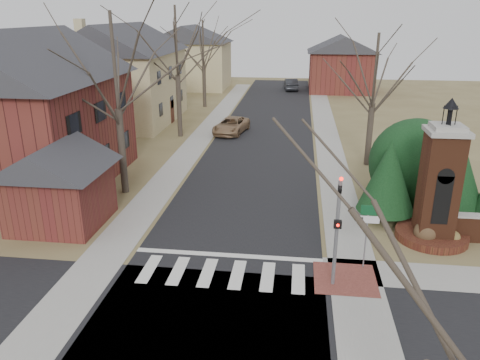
# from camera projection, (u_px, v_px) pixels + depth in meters

# --- Properties ---
(ground) EXTENTS (120.00, 120.00, 0.00)m
(ground) POSITION_uv_depth(u_px,v_px,m) (219.00, 285.00, 17.81)
(ground) COLOR brown
(ground) RESTS_ON ground
(main_street) EXTENTS (8.00, 70.00, 0.01)m
(main_street) POSITION_uv_depth(u_px,v_px,m) (264.00, 139.00, 38.35)
(main_street) COLOR black
(main_street) RESTS_ON ground
(cross_street) EXTENTS (120.00, 8.00, 0.01)m
(cross_street) POSITION_uv_depth(u_px,v_px,m) (204.00, 336.00, 15.01)
(cross_street) COLOR black
(cross_street) RESTS_ON ground
(crosswalk_zone) EXTENTS (8.00, 2.20, 0.02)m
(crosswalk_zone) POSITION_uv_depth(u_px,v_px,m) (222.00, 274.00, 18.56)
(crosswalk_zone) COLOR silver
(crosswalk_zone) RESTS_ON ground
(stop_bar) EXTENTS (8.00, 0.35, 0.02)m
(stop_bar) POSITION_uv_depth(u_px,v_px,m) (228.00, 255.00, 19.96)
(stop_bar) COLOR silver
(stop_bar) RESTS_ON ground
(sidewalk_right_main) EXTENTS (2.00, 60.00, 0.02)m
(sidewalk_right_main) POSITION_uv_depth(u_px,v_px,m) (328.00, 141.00, 37.74)
(sidewalk_right_main) COLOR gray
(sidewalk_right_main) RESTS_ON ground
(sidewalk_left) EXTENTS (2.00, 60.00, 0.02)m
(sidewalk_left) POSITION_uv_depth(u_px,v_px,m) (201.00, 137.00, 38.96)
(sidewalk_left) COLOR gray
(sidewalk_left) RESTS_ON ground
(curb_apron) EXTENTS (2.40, 2.40, 0.02)m
(curb_apron) POSITION_uv_depth(u_px,v_px,m) (345.00, 279.00, 18.18)
(curb_apron) COLOR brown
(curb_apron) RESTS_ON ground
(traffic_signal_pole) EXTENTS (0.28, 0.41, 4.50)m
(traffic_signal_pole) POSITION_uv_depth(u_px,v_px,m) (337.00, 223.00, 16.97)
(traffic_signal_pole) COLOR slate
(traffic_signal_pole) RESTS_ON ground
(sign_post) EXTENTS (0.90, 0.07, 2.75)m
(sign_post) POSITION_uv_depth(u_px,v_px,m) (367.00, 224.00, 18.35)
(sign_post) COLOR slate
(sign_post) RESTS_ON ground
(brick_gate_monument) EXTENTS (3.20, 3.20, 6.47)m
(brick_gate_monument) POSITION_uv_depth(u_px,v_px,m) (438.00, 195.00, 20.68)
(brick_gate_monument) COLOR #5A2D1A
(brick_gate_monument) RESTS_ON ground
(house_brick_left) EXTENTS (9.80, 11.80, 9.42)m
(house_brick_left) POSITION_uv_depth(u_px,v_px,m) (25.00, 106.00, 27.09)
(house_brick_left) COLOR maroon
(house_brick_left) RESTS_ON ground
(house_stucco_left) EXTENTS (9.80, 12.80, 9.28)m
(house_stucco_left) POSITION_uv_depth(u_px,v_px,m) (123.00, 72.00, 43.04)
(house_stucco_left) COLOR #CCBB88
(house_stucco_left) RESTS_ON ground
(garage_left) EXTENTS (4.80, 4.80, 4.29)m
(garage_left) POSITION_uv_depth(u_px,v_px,m) (58.00, 181.00, 22.24)
(garage_left) COLOR maroon
(garage_left) RESTS_ON ground
(house_distant_left) EXTENTS (10.80, 8.80, 8.53)m
(house_distant_left) POSITION_uv_depth(u_px,v_px,m) (190.00, 56.00, 62.59)
(house_distant_left) COLOR #CCBB88
(house_distant_left) RESTS_ON ground
(house_distant_right) EXTENTS (8.80, 8.80, 7.30)m
(house_distant_right) POSITION_uv_depth(u_px,v_px,m) (341.00, 62.00, 60.44)
(house_distant_right) COLOR maroon
(house_distant_right) RESTS_ON ground
(evergreen_near) EXTENTS (2.80, 2.80, 4.10)m
(evergreen_near) POSITION_uv_depth(u_px,v_px,m) (388.00, 176.00, 22.72)
(evergreen_near) COLOR #473D33
(evergreen_near) RESTS_ON ground
(evergreen_mid) EXTENTS (3.40, 3.40, 4.70)m
(evergreen_mid) POSITION_uv_depth(u_px,v_px,m) (453.00, 165.00, 23.35)
(evergreen_mid) COLOR #473D33
(evergreen_mid) RESTS_ON ground
(evergreen_mass) EXTENTS (4.80, 4.80, 4.80)m
(evergreen_mass) POSITION_uv_depth(u_px,v_px,m) (415.00, 160.00, 24.81)
(evergreen_mass) COLOR black
(evergreen_mass) RESTS_ON ground
(bare_tree_0) EXTENTS (8.05, 8.05, 11.15)m
(bare_tree_0) POSITION_uv_depth(u_px,v_px,m) (113.00, 55.00, 24.43)
(bare_tree_0) COLOR #473D33
(bare_tree_0) RESTS_ON ground
(bare_tree_1) EXTENTS (8.40, 8.40, 11.64)m
(bare_tree_1) POSITION_uv_depth(u_px,v_px,m) (176.00, 36.00, 36.45)
(bare_tree_1) COLOR #473D33
(bare_tree_1) RESTS_ON ground
(bare_tree_2) EXTENTS (7.35, 7.35, 10.19)m
(bare_tree_2) POSITION_uv_depth(u_px,v_px,m) (203.00, 40.00, 48.99)
(bare_tree_2) COLOR #473D33
(bare_tree_2) RESTS_ON ground
(bare_tree_3) EXTENTS (7.00, 7.00, 9.70)m
(bare_tree_3) POSITION_uv_depth(u_px,v_px,m) (376.00, 64.00, 29.60)
(bare_tree_3) COLOR #473D33
(bare_tree_3) RESTS_ON ground
(pickup_truck) EXTENTS (2.99, 5.11, 1.34)m
(pickup_truck) POSITION_uv_depth(u_px,v_px,m) (231.00, 125.00, 39.89)
(pickup_truck) COLOR #957351
(pickup_truck) RESTS_ON ground
(distant_car) EXTENTS (2.12, 4.74, 1.51)m
(distant_car) POSITION_uv_depth(u_px,v_px,m) (291.00, 84.00, 62.08)
(distant_car) COLOR #2D2F33
(distant_car) RESTS_ON ground
(dry_shrub_left) EXTENTS (1.01, 1.01, 1.01)m
(dry_shrub_left) POSITION_uv_depth(u_px,v_px,m) (425.00, 232.00, 20.93)
(dry_shrub_left) COLOR #513B25
(dry_shrub_left) RESTS_ON ground
(dry_shrub_right) EXTENTS (0.64, 0.64, 0.64)m
(dry_shrub_right) POSITION_uv_depth(u_px,v_px,m) (453.00, 237.00, 20.85)
(dry_shrub_right) COLOR brown
(dry_shrub_right) RESTS_ON ground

